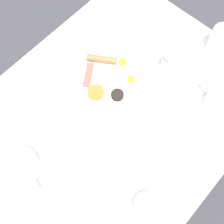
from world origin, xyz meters
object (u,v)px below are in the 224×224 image
teapot_far (223,100)px  salt_grinder (169,60)px  spoon_for_tea (162,25)px  creamer_jug (138,144)px  knife_by_plate (31,100)px  fork_spare (95,171)px  wine_glass_spare (220,40)px  water_glass_short (107,12)px  breakfast_plate (110,78)px  teapot_near (20,166)px  teacup_with_saucer_left (147,208)px

teapot_far → salt_grinder: size_ratio=1.62×
salt_grinder → spoon_for_tea: (-0.14, 0.15, -0.06)m
creamer_jug → knife_by_plate: size_ratio=0.43×
spoon_for_tea → fork_spare: size_ratio=0.90×
wine_glass_spare → spoon_for_tea: wine_glass_spare is taller
water_glass_short → fork_spare: bearing=-51.2°
water_glass_short → spoon_for_tea: 0.23m
breakfast_plate → fork_spare: bearing=-55.9°
water_glass_short → teapot_near: bearing=-71.8°
water_glass_short → wine_glass_spare: 0.44m
wine_glass_spare → creamer_jug: 0.50m
teapot_far → spoon_for_tea: teapot_far is taller
breakfast_plate → water_glass_short: water_glass_short is taller
breakfast_plate → salt_grinder: (0.13, 0.18, 0.05)m
knife_by_plate → fork_spare: 0.35m
knife_by_plate → spoon_for_tea: 0.60m
breakfast_plate → fork_spare: breakfast_plate is taller
creamer_jug → spoon_for_tea: creamer_jug is taller
wine_glass_spare → fork_spare: (-0.02, -0.66, -0.05)m
wine_glass_spare → salt_grinder: salt_grinder is taller
wine_glass_spare → knife_by_plate: bearing=-120.3°
breakfast_plate → wine_glass_spare: bearing=60.1°
knife_by_plate → fork_spare: same height
breakfast_plate → creamer_jug: size_ratio=3.53×
water_glass_short → salt_grinder: size_ratio=0.86×
breakfast_plate → teapot_far: bearing=26.7°
water_glass_short → salt_grinder: (0.32, -0.02, 0.01)m
teapot_near → water_glass_short: (-0.21, 0.63, 0.01)m
wine_glass_spare → teapot_near: bearing=-103.6°
teapot_far → creamer_jug: 0.33m
wine_glass_spare → salt_grinder: 0.22m
spoon_for_tea → wine_glass_spare: bearing=12.3°
wine_glass_spare → spoon_for_tea: 0.23m
creamer_jug → fork_spare: size_ratio=0.47×
creamer_jug → teapot_near: bearing=-126.3°
knife_by_plate → water_glass_short: bearing=94.7°
teapot_near → creamer_jug: 0.38m
knife_by_plate → fork_spare: bearing=-5.4°
teacup_with_saucer_left → teapot_far: bearing=94.3°
breakfast_plate → spoon_for_tea: (-0.01, 0.32, -0.01)m
breakfast_plate → teapot_near: size_ratio=1.52×
creamer_jug → water_glass_short: bearing=143.7°
breakfast_plate → knife_by_plate: breakfast_plate is taller
teacup_with_saucer_left → knife_by_plate: bearing=178.8°
teapot_near → teacup_with_saucer_left: (0.38, 0.17, -0.02)m
creamer_jug → breakfast_plate: bearing=152.2°
salt_grinder → fork_spare: (0.07, -0.46, -0.06)m
wine_glass_spare → spoon_for_tea: bearing=-167.7°
wine_glass_spare → salt_grinder: (-0.09, -0.20, 0.01)m
teacup_with_saucer_left → creamer_jug: bearing=137.8°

